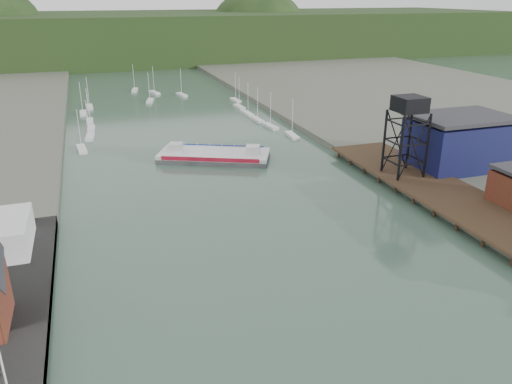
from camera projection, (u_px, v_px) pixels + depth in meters
east_pier at (452, 196)px, 92.07m from camera, size 14.00×70.00×2.45m
lift_tower at (409, 109)px, 97.83m from camera, size 6.50×6.50×16.00m
blue_shed at (459, 142)px, 107.23m from camera, size 20.50×14.50×11.30m
marina_sailboats at (169, 113)px, 163.89m from camera, size 57.71×92.65×0.90m
distant_hills at (116, 40)px, 302.31m from camera, size 500.00×120.00×80.00m
chain_ferry at (214, 155)px, 118.28m from camera, size 27.68×20.21×3.71m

